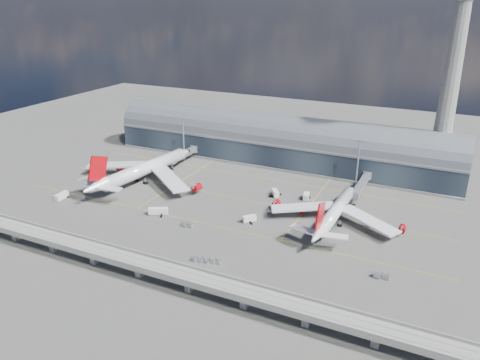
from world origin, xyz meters
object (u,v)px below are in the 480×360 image
at_px(control_tower, 451,82).
at_px(floodlight_mast_right, 358,164).
at_px(airliner_left, 142,170).
at_px(service_truck_3, 249,219).
at_px(cargo_train_2, 382,276).
at_px(cargo_train_0, 188,225).
at_px(cargo_train_1, 207,260).
at_px(service_truck_5, 275,193).
at_px(floodlight_mast_left, 184,139).
at_px(service_truck_0, 62,196).
at_px(service_truck_1, 114,188).
at_px(airliner_right, 335,213).
at_px(service_truck_2, 158,211).
at_px(service_truck_4, 306,196).

relative_size(control_tower, floodlight_mast_right, 4.01).
relative_size(airliner_left, service_truck_3, 13.00).
bearing_deg(cargo_train_2, cargo_train_0, 95.75).
xyz_separation_m(control_tower, floodlight_mast_right, (-35.00, -28.00, -38.00)).
bearing_deg(service_truck_3, airliner_left, -151.53).
bearing_deg(cargo_train_1, service_truck_5, 13.99).
relative_size(floodlight_mast_left, service_truck_0, 3.38).
bearing_deg(cargo_train_0, service_truck_0, 98.95).
height_order(floodlight_mast_left, service_truck_1, floodlight_mast_left).
distance_m(airliner_left, service_truck_5, 70.50).
relative_size(airliner_right, service_truck_2, 6.93).
xyz_separation_m(floodlight_mast_right, service_truck_3, (-33.10, -55.38, -12.18)).
bearing_deg(service_truck_4, cargo_train_1, -111.52).
bearing_deg(service_truck_5, airliner_left, 154.47).
relative_size(service_truck_3, cargo_train_2, 0.98).
bearing_deg(service_truck_5, floodlight_mast_left, 124.22).
relative_size(control_tower, service_truck_2, 11.82).
bearing_deg(airliner_left, floodlight_mast_right, 27.71).
height_order(control_tower, service_truck_2, control_tower).
xyz_separation_m(floodlight_mast_right, cargo_train_2, (25.87, -75.03, -12.62)).
xyz_separation_m(control_tower, cargo_train_0, (-89.55, -98.80, -50.69)).
relative_size(floodlight_mast_left, cargo_train_0, 4.67).
bearing_deg(airliner_right, cargo_train_1, -122.42).
distance_m(service_truck_0, cargo_train_0, 69.16).
height_order(service_truck_1, service_truck_3, service_truck_3).
distance_m(floodlight_mast_left, cargo_train_2, 147.08).
height_order(floodlight_mast_right, cargo_train_1, floodlight_mast_right).
height_order(service_truck_2, cargo_train_2, service_truck_2).
bearing_deg(control_tower, service_truck_2, -138.78).
distance_m(floodlight_mast_right, service_truck_4, 31.28).
bearing_deg(service_truck_4, floodlight_mast_right, 40.80).
distance_m(floodlight_mast_left, service_truck_1, 55.18).
relative_size(service_truck_0, service_truck_4, 1.37).
distance_m(floodlight_mast_right, cargo_train_1, 98.70).
xyz_separation_m(floodlight_mast_right, service_truck_4, (-18.50, -22.13, -12.10)).
xyz_separation_m(floodlight_mast_left, service_truck_4, (81.50, -22.13, -12.10)).
bearing_deg(airliner_right, cargo_train_2, -51.92).
height_order(service_truck_2, cargo_train_0, service_truck_2).
relative_size(airliner_right, cargo_train_2, 10.16).
bearing_deg(service_truck_0, cargo_train_1, -15.92).
relative_size(floodlight_mast_left, service_truck_2, 2.95).
xyz_separation_m(airliner_right, service_truck_4, (-18.66, 18.76, -3.45)).
relative_size(control_tower, service_truck_1, 19.60).
bearing_deg(floodlight_mast_left, service_truck_1, -98.22).
bearing_deg(floodlight_mast_right, service_truck_3, -120.86).
height_order(service_truck_4, cargo_train_1, service_truck_4).
height_order(floodlight_mast_right, cargo_train_2, floodlight_mast_right).
height_order(service_truck_2, service_truck_4, service_truck_2).
relative_size(airliner_left, service_truck_5, 11.49).
bearing_deg(service_truck_5, service_truck_1, 165.48).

